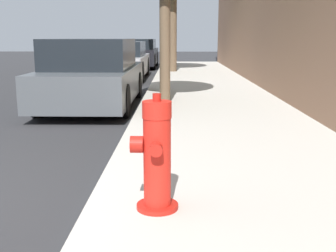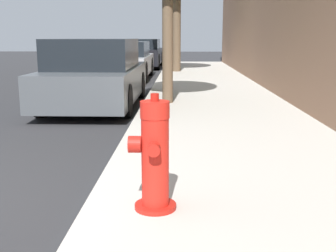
% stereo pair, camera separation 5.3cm
% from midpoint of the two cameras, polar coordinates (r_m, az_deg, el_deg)
% --- Properties ---
extents(sidewalk_slab, '(2.93, 40.00, 0.14)m').
position_cam_midpoint_polar(sidewalk_slab, '(3.23, 14.41, -13.45)').
color(sidewalk_slab, beige).
rests_on(sidewalk_slab, ground_plane).
extents(fire_hydrant, '(0.36, 0.37, 0.89)m').
position_cam_midpoint_polar(fire_hydrant, '(3.18, -2.07, -4.22)').
color(fire_hydrant, red).
rests_on(fire_hydrant, sidewalk_slab).
extents(parked_car_near, '(1.75, 4.20, 1.40)m').
position_cam_midpoint_polar(parked_car_near, '(8.96, -10.26, 6.86)').
color(parked_car_near, '#4C5156').
rests_on(parked_car_near, ground_plane).
extents(parked_car_mid, '(1.84, 4.32, 1.29)m').
position_cam_midpoint_polar(parked_car_mid, '(14.90, -6.65, 8.80)').
color(parked_car_mid, '#B7B7BC').
rests_on(parked_car_mid, ground_plane).
extents(parked_car_far, '(1.83, 4.58, 1.34)m').
position_cam_midpoint_polar(parked_car_far, '(20.42, -4.22, 9.78)').
color(parked_car_far, black).
rests_on(parked_car_far, ground_plane).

